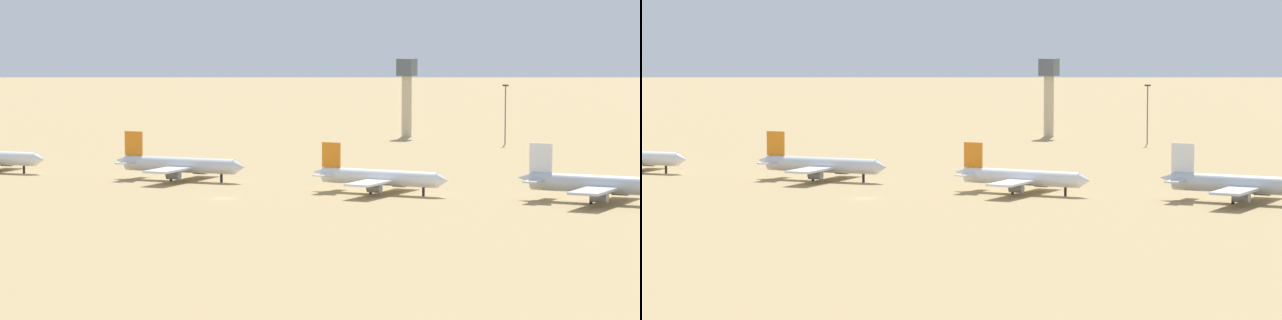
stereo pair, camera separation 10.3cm
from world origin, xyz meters
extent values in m
plane|color=tan|center=(0.00, 0.00, 0.00)|extent=(4000.00, 4000.00, 0.00)
pyramid|color=slate|center=(-491.72, 1041.29, 42.31)|extent=(418.97, 261.74, 84.61)
cone|color=white|center=(-66.12, 26.43, 3.61)|extent=(2.89, 3.50, 3.27)
cylinder|color=slate|center=(-79.93, 31.54, 1.89)|extent=(3.27, 2.19, 1.89)
cylinder|color=black|center=(-70.60, 25.99, 0.95)|extent=(0.60, 0.60, 1.89)
cylinder|color=silver|center=(-27.13, 28.08, 3.75)|extent=(28.70, 4.98, 3.57)
cone|color=silver|center=(-11.62, 28.85, 3.75)|extent=(2.84, 3.52, 3.39)
cone|color=silver|center=(-42.65, 27.31, 4.28)|extent=(3.72, 3.21, 3.03)
cube|color=orange|center=(-39.61, 27.46, 8.43)|extent=(4.66, 0.68, 5.80)
cube|color=silver|center=(-39.79, 31.03, 4.11)|extent=(3.15, 6.20, 0.32)
cube|color=silver|center=(-39.44, 23.89, 4.11)|extent=(3.15, 6.20, 0.32)
cube|color=silver|center=(-26.24, 28.12, 3.21)|extent=(7.47, 28.83, 0.50)
cylinder|color=slate|center=(-25.68, 34.85, 1.96)|extent=(3.31, 2.12, 1.96)
cylinder|color=slate|center=(-25.02, 21.48, 1.96)|extent=(3.31, 2.12, 1.96)
cylinder|color=black|center=(-16.29, 28.61, 0.98)|extent=(0.62, 0.62, 1.96)
cylinder|color=black|center=(-28.58, 30.15, 0.98)|extent=(0.62, 0.62, 1.96)
cylinder|color=black|center=(-28.37, 25.87, 0.98)|extent=(0.62, 0.62, 1.96)
cylinder|color=white|center=(26.60, 23.04, 3.59)|extent=(27.45, 4.14, 3.42)
cone|color=white|center=(41.48, 22.65, 3.59)|extent=(2.65, 3.32, 3.25)
cone|color=white|center=(11.73, 23.43, 4.11)|extent=(3.50, 3.00, 2.91)
cube|color=orange|center=(14.63, 23.36, 8.08)|extent=(4.46, 0.54, 5.56)
cube|color=white|center=(14.72, 26.78, 3.93)|extent=(2.89, 5.89, 0.31)
cube|color=white|center=(14.54, 19.94, 3.93)|extent=(2.89, 5.89, 0.31)
cube|color=white|center=(27.46, 23.02, 3.08)|extent=(6.54, 27.51, 0.48)
cylinder|color=slate|center=(28.48, 29.41, 1.88)|extent=(3.13, 1.96, 1.88)
cylinder|color=slate|center=(28.14, 16.58, 1.88)|extent=(3.13, 1.96, 1.88)
cylinder|color=black|center=(37.00, 22.77, 0.94)|extent=(0.60, 0.60, 1.88)
cylinder|color=black|center=(25.37, 25.13, 0.94)|extent=(0.60, 0.60, 1.88)
cylinder|color=black|center=(25.26, 21.02, 0.94)|extent=(0.60, 0.60, 1.88)
cylinder|color=silver|center=(75.34, 26.48, 3.99)|extent=(30.53, 4.70, 3.80)
cone|color=silver|center=(58.80, 26.97, 4.57)|extent=(3.90, 3.34, 3.23)
cube|color=white|center=(62.03, 26.88, 8.99)|extent=(4.96, 0.62, 6.18)
cube|color=silver|center=(62.14, 30.68, 4.37)|extent=(3.23, 6.55, 0.34)
cube|color=silver|center=(61.92, 23.07, 4.37)|extent=(3.23, 6.55, 0.34)
cube|color=silver|center=(76.29, 26.46, 3.42)|extent=(7.36, 30.61, 0.53)
cylinder|color=slate|center=(77.45, 33.56, 2.09)|extent=(3.48, 2.19, 2.09)
cylinder|color=slate|center=(77.03, 19.30, 2.09)|extent=(3.48, 2.19, 2.09)
cylinder|color=black|center=(73.98, 28.81, 1.05)|extent=(0.67, 0.67, 2.09)
cylinder|color=black|center=(73.85, 24.24, 1.05)|extent=(0.67, 0.67, 2.09)
cylinder|color=#C6B793|center=(-32.46, 178.19, 9.73)|extent=(3.20, 3.20, 19.45)
cube|color=#4C5660|center=(-32.46, 178.19, 22.19)|extent=(5.20, 5.20, 5.49)
cylinder|color=#59595E|center=(5.78, 164.06, 8.73)|extent=(0.36, 0.36, 17.47)
cube|color=#333333|center=(5.78, 164.06, 17.72)|extent=(1.80, 0.50, 0.50)
camera|label=1|loc=(169.56, -301.70, 39.48)|focal=91.53mm
camera|label=2|loc=(169.65, -301.65, 39.48)|focal=91.53mm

